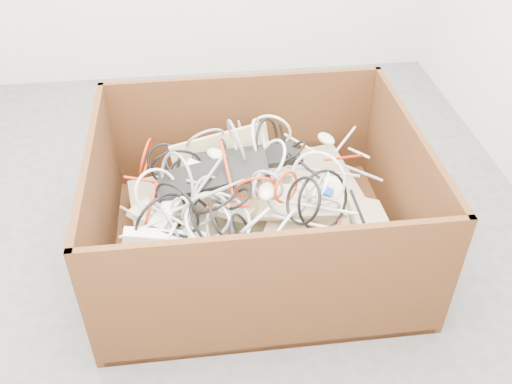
{
  "coord_description": "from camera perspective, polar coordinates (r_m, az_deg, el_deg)",
  "views": [
    {
      "loc": [
        -0.02,
        -1.9,
        1.73
      ],
      "look_at": [
        0.19,
        -0.14,
        0.3
      ],
      "focal_mm": 39.72,
      "sensor_mm": 36.0,
      "label": 1
    }
  ],
  "objects": [
    {
      "name": "vga_plug",
      "position": [
        2.18,
        7.13,
        0.02
      ],
      "size": [
        0.06,
        0.06,
        0.03
      ],
      "primitive_type": "cube",
      "rotation": [
        0.09,
        0.14,
        -0.69
      ],
      "color": "#0C3EB6",
      "rests_on": "keyboard_pile"
    },
    {
      "name": "mice_scatter",
      "position": [
        2.18,
        2.85,
        -0.77
      ],
      "size": [
        0.98,
        0.76,
        0.21
      ],
      "color": "beige",
      "rests_on": "keyboard_pile"
    },
    {
      "name": "cardboard_box",
      "position": [
        2.36,
        -0.37,
        -3.33
      ],
      "size": [
        1.25,
        1.05,
        0.58
      ],
      "color": "#3E260F",
      "rests_on": "ground"
    },
    {
      "name": "keyboard_pile",
      "position": [
        2.26,
        0.02,
        -0.79
      ],
      "size": [
        1.04,
        0.86,
        0.33
      ],
      "color": "beige",
      "rests_on": "cardboard_box"
    },
    {
      "name": "ground",
      "position": [
        2.57,
        -4.59,
        -3.54
      ],
      "size": [
        3.0,
        3.0,
        0.0
      ],
      "primitive_type": "plane",
      "color": "#48484A",
      "rests_on": "ground"
    },
    {
      "name": "cable_tangle",
      "position": [
        2.14,
        -3.11,
        0.25
      ],
      "size": [
        1.06,
        0.91,
        0.43
      ],
      "color": "#B3260C",
      "rests_on": "keyboard_pile"
    },
    {
      "name": "power_strip_right",
      "position": [
        2.05,
        -9.15,
        -4.64
      ],
      "size": [
        0.3,
        0.07,
        0.1
      ],
      "primitive_type": "cube",
      "rotation": [
        -0.1,
        0.17,
        -0.04
      ],
      "color": "white",
      "rests_on": "keyboard_pile"
    },
    {
      "name": "power_strip_left",
      "position": [
        2.2,
        -7.93,
        -0.36
      ],
      "size": [
        0.22,
        0.32,
        0.14
      ],
      "primitive_type": "cube",
      "rotation": [
        0.14,
        -0.26,
        1.03
      ],
      "color": "white",
      "rests_on": "keyboard_pile"
    }
  ]
}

